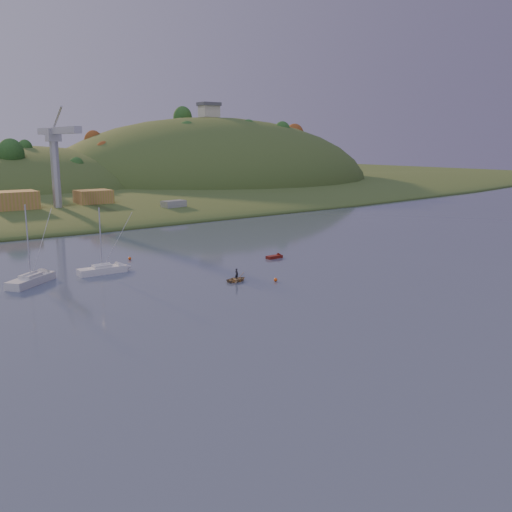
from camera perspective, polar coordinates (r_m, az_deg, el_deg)
ground at (r=55.07m, az=20.98°, el=-9.84°), size 500.00×500.00×0.00m
shore_slope at (r=197.69m, az=-23.69°, el=4.81°), size 640.00×150.00×7.00m
hill_center at (r=243.61m, az=-23.86°, el=5.85°), size 140.00×120.00×36.00m
hill_right at (r=262.49m, az=-4.60°, el=7.10°), size 150.00×130.00×60.00m
hilltop_house at (r=262.17m, az=-4.72°, el=14.40°), size 9.00×7.00×6.45m
wharf at (r=157.68m, az=-18.33°, el=4.21°), size 42.00×16.00×2.40m
shed_west at (r=154.71m, az=-23.11°, el=5.09°), size 11.00×8.00×4.80m
shed_east at (r=161.89m, az=-15.94°, el=5.66°), size 9.00×7.00×4.00m
dock_crane at (r=152.31m, az=-19.35°, el=9.95°), size 3.20×28.00×20.30m
sailboat_near at (r=83.96m, az=-21.60°, el=-2.19°), size 7.72×6.76×11.01m
sailboat_far at (r=87.59m, az=-15.13°, el=-1.28°), size 7.13×2.22×9.85m
canoe at (r=79.92m, az=-1.94°, el=-2.33°), size 3.13×2.31×0.63m
paddler at (r=79.81m, az=-1.95°, el=-1.99°), size 0.41×0.60×1.61m
red_tender at (r=96.16m, az=2.14°, el=-0.04°), size 3.33×1.14×1.13m
work_vessel at (r=154.43m, az=-8.22°, el=4.59°), size 15.69×7.75×3.86m
buoy_0 at (r=79.87m, az=1.98°, el=-2.39°), size 0.50×0.50×0.50m
buoy_2 at (r=96.73m, az=-12.52°, el=-0.23°), size 0.50×0.50×0.50m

